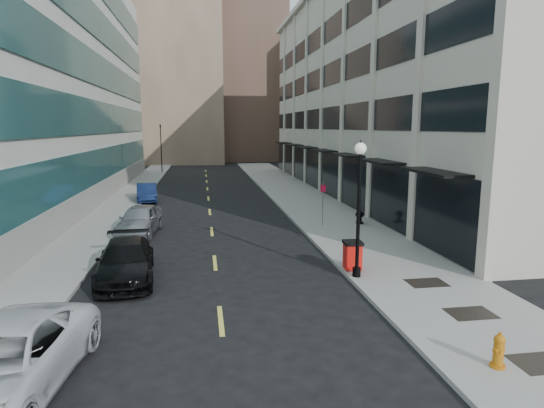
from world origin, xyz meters
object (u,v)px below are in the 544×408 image
object	(u,v)px
urn_planter	(360,216)
car_black_pickup	(126,261)
car_blue_sedan	(147,193)
lamppost	(359,198)
traffic_signal	(160,127)
fire_hydrant	(499,350)
car_silver_sedan	(140,220)
trash_bin	(352,254)
car_white_van	(3,362)
sign_post	(323,198)

from	to	relation	value
urn_planter	car_black_pickup	bearing A→B (deg)	-147.35
car_blue_sedan	lamppost	bearing A→B (deg)	-70.83
traffic_signal	fire_hydrant	size ratio (longest dim) A/B	7.96
lamppost	car_silver_sedan	bearing A→B (deg)	135.25
traffic_signal	trash_bin	distance (m)	43.93
traffic_signal	trash_bin	bearing A→B (deg)	-75.54
car_blue_sedan	car_white_van	bearing A→B (deg)	-97.13
car_silver_sedan	lamppost	world-z (taller)	lamppost
car_black_pickup	fire_hydrant	size ratio (longest dim) A/B	5.77
car_silver_sedan	car_blue_sedan	xyz separation A→B (m)	(-0.92, 11.33, -0.10)
fire_hydrant	sign_post	size ratio (longest dim) A/B	0.35
lamppost	sign_post	xyz separation A→B (m)	(1.10, 9.11, -1.44)
car_silver_sedan	sign_post	size ratio (longest dim) A/B	1.86
car_silver_sedan	urn_planter	size ratio (longest dim) A/B	6.44
car_black_pickup	lamppost	xyz separation A→B (m)	(8.72, -1.44, 2.47)
sign_post	car_blue_sedan	bearing A→B (deg)	158.90
traffic_signal	fire_hydrant	world-z (taller)	traffic_signal
car_blue_sedan	sign_post	bearing A→B (deg)	-52.46
traffic_signal	urn_planter	distance (m)	37.10
traffic_signal	sign_post	world-z (taller)	traffic_signal
traffic_signal	car_blue_sedan	distance (m)	23.22
sign_post	urn_planter	distance (m)	2.57
car_black_pickup	urn_planter	bearing A→B (deg)	27.23
car_white_van	car_blue_sedan	distance (m)	26.54
lamppost	urn_planter	distance (m)	10.14
car_black_pickup	lamppost	distance (m)	9.18
lamppost	fire_hydrant	bearing A→B (deg)	-80.95
car_black_pickup	car_blue_sedan	size ratio (longest dim) A/B	1.19
car_white_van	lamppost	xyz separation A→B (m)	(10.10, 6.11, 2.43)
fire_hydrant	urn_planter	world-z (taller)	fire_hydrant
car_silver_sedan	sign_post	bearing A→B (deg)	6.86
urn_planter	traffic_signal	bearing A→B (deg)	112.70
car_white_van	car_black_pickup	bearing A→B (deg)	86.14
car_white_van	fire_hydrant	size ratio (longest dim) A/B	6.40
car_black_pickup	lamppost	bearing A→B (deg)	-14.77
fire_hydrant	traffic_signal	bearing A→B (deg)	84.73
car_blue_sedan	trash_bin	xyz separation A→B (m)	(10.20, -19.61, 0.08)
car_black_pickup	urn_planter	xyz separation A→B (m)	(12.11, 7.76, -0.14)
car_black_pickup	fire_hydrant	world-z (taller)	car_black_pickup
urn_planter	sign_post	bearing A→B (deg)	-177.74
trash_bin	car_black_pickup	bearing A→B (deg)	-179.86
car_black_pickup	car_silver_sedan	size ratio (longest dim) A/B	1.08
trash_bin	car_white_van	bearing A→B (deg)	-141.69
car_white_van	urn_planter	distance (m)	20.40
car_black_pickup	car_blue_sedan	world-z (taller)	car_black_pickup
car_white_van	trash_bin	size ratio (longest dim) A/B	4.76
car_silver_sedan	car_blue_sedan	bearing A→B (deg)	101.46
car_blue_sedan	trash_bin	distance (m)	22.10
lamppost	car_white_van	bearing A→B (deg)	-148.84
urn_planter	lamppost	bearing A→B (deg)	-110.20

